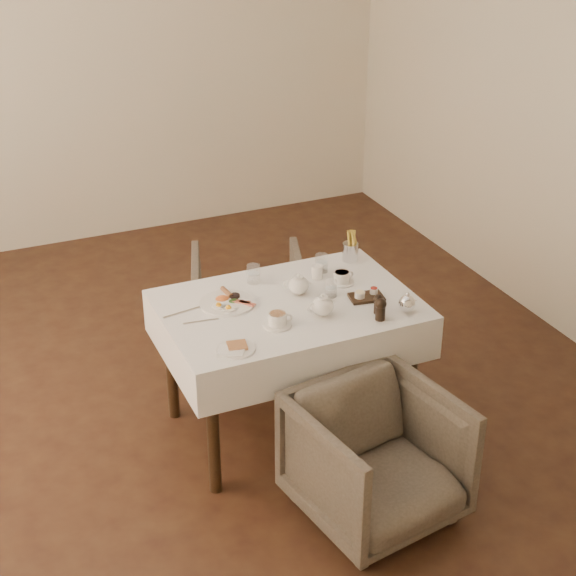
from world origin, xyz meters
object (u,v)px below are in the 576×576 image
at_px(breakfast_plate, 227,302).
at_px(teapot_centre, 298,284).
at_px(armchair_far, 248,303).
at_px(table, 289,323).
at_px(armchair_near, 377,458).

relative_size(breakfast_plate, teapot_centre, 1.88).
height_order(armchair_far, teapot_centre, teapot_centre).
relative_size(table, armchair_near, 1.84).
relative_size(armchair_far, teapot_centre, 4.59).
xyz_separation_m(table, teapot_centre, (0.09, 0.07, 0.18)).
bearing_deg(armchair_near, table, 87.47).
bearing_deg(armchair_far, teapot_centre, 107.05).
height_order(table, teapot_centre, teapot_centre).
bearing_deg(teapot_centre, table, -114.83).
bearing_deg(breakfast_plate, table, -4.73).
bearing_deg(breakfast_plate, armchair_near, -48.86).
bearing_deg(teapot_centre, armchair_far, 113.38).
distance_m(table, armchair_far, 0.92).
bearing_deg(armchair_near, breakfast_plate, 103.22).
distance_m(armchair_near, armchair_far, 1.65).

